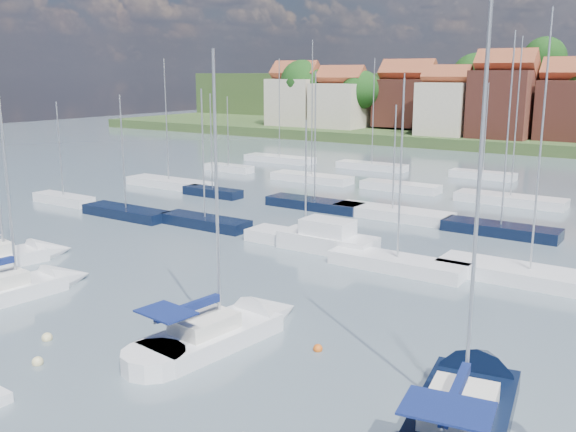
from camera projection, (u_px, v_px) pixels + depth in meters
The scene contains 9 objects.
ground at pixel (489, 210), 58.30m from camera, with size 260.00×260.00×0.00m, color #4B5C66.
sailboat_left at pixel (25, 288), 36.03m from camera, with size 3.30×9.24×12.42m.
sailboat_centre at pixel (231, 330), 30.23m from camera, with size 4.02×10.78×14.36m.
sailboat_navy at pixel (468, 401), 23.70m from camera, with size 5.08×12.43×16.70m.
sailboat_far at pixel (12, 258), 41.93m from camera, with size 4.07×9.42×12.22m.
buoy_b at pixel (38, 364), 27.49m from camera, with size 0.49×0.49×0.49m, color beige.
buoy_c at pixel (47, 340), 29.99m from camera, with size 0.50×0.50×0.50m, color beige.
buoy_e at pixel (318, 351), 28.82m from camera, with size 0.43×0.43×0.43m, color #D85914.
marina_field at pixel (495, 218), 53.24m from camera, with size 79.62×41.41×15.93m.
Camera 1 is at (16.64, -17.53, 12.23)m, focal length 40.00 mm.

